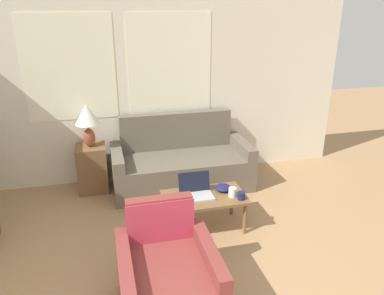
{
  "coord_description": "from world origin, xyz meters",
  "views": [
    {
      "loc": [
        -0.37,
        -1.22,
        2.3
      ],
      "look_at": [
        0.6,
        2.66,
        0.75
      ],
      "focal_mm": 35.0,
      "sensor_mm": 36.0,
      "label": 1
    }
  ],
  "objects_px": {
    "armchair": "(168,280)",
    "table_lamp": "(87,119)",
    "laptop": "(196,191)",
    "couch": "(181,165)",
    "snack_bowl": "(223,188)",
    "coffee_table": "(204,200)",
    "cup_navy": "(233,192)",
    "cup_yellow": "(241,196)"
  },
  "relations": [
    {
      "from": "armchair",
      "to": "cup_yellow",
      "type": "xyz_separation_m",
      "value": [
        0.95,
        0.88,
        0.16
      ]
    },
    {
      "from": "coffee_table",
      "to": "armchair",
      "type": "bearing_deg",
      "value": -119.7
    },
    {
      "from": "laptop",
      "to": "cup_yellow",
      "type": "distance_m",
      "value": 0.48
    },
    {
      "from": "table_lamp",
      "to": "laptop",
      "type": "xyz_separation_m",
      "value": [
        1.07,
        -1.19,
        -0.53
      ]
    },
    {
      "from": "snack_bowl",
      "to": "coffee_table",
      "type": "bearing_deg",
      "value": -162.04
    },
    {
      "from": "couch",
      "to": "cup_navy",
      "type": "bearing_deg",
      "value": -75.66
    },
    {
      "from": "armchair",
      "to": "table_lamp",
      "type": "xyz_separation_m",
      "value": [
        -0.56,
        2.26,
        0.7
      ]
    },
    {
      "from": "armchair",
      "to": "table_lamp",
      "type": "distance_m",
      "value": 2.43
    },
    {
      "from": "laptop",
      "to": "armchair",
      "type": "bearing_deg",
      "value": -115.38
    },
    {
      "from": "table_lamp",
      "to": "cup_yellow",
      "type": "xyz_separation_m",
      "value": [
        1.51,
        -1.38,
        -0.54
      ]
    },
    {
      "from": "couch",
      "to": "table_lamp",
      "type": "relative_size",
      "value": 3.27
    },
    {
      "from": "table_lamp",
      "to": "coffee_table",
      "type": "distance_m",
      "value": 1.8
    },
    {
      "from": "couch",
      "to": "cup_navy",
      "type": "xyz_separation_m",
      "value": [
        0.3,
        -1.17,
        0.16
      ]
    },
    {
      "from": "couch",
      "to": "coffee_table",
      "type": "height_order",
      "value": "couch"
    },
    {
      "from": "couch",
      "to": "coffee_table",
      "type": "xyz_separation_m",
      "value": [
        0.02,
        -1.09,
        0.06
      ]
    },
    {
      "from": "laptop",
      "to": "cup_yellow",
      "type": "relative_size",
      "value": 4.01
    },
    {
      "from": "laptop",
      "to": "cup_navy",
      "type": "relative_size",
      "value": 3.41
    },
    {
      "from": "cup_yellow",
      "to": "laptop",
      "type": "bearing_deg",
      "value": 156.12
    },
    {
      "from": "couch",
      "to": "coffee_table",
      "type": "distance_m",
      "value": 1.1
    },
    {
      "from": "table_lamp",
      "to": "cup_navy",
      "type": "distance_m",
      "value": 2.01
    },
    {
      "from": "table_lamp",
      "to": "laptop",
      "type": "height_order",
      "value": "table_lamp"
    },
    {
      "from": "couch",
      "to": "armchair",
      "type": "xyz_separation_m",
      "value": [
        -0.58,
        -2.14,
        -0.0
      ]
    },
    {
      "from": "coffee_table",
      "to": "table_lamp",
      "type": "bearing_deg",
      "value": 133.45
    },
    {
      "from": "laptop",
      "to": "coffee_table",
      "type": "bearing_deg",
      "value": -22.58
    },
    {
      "from": "cup_navy",
      "to": "armchair",
      "type": "bearing_deg",
      "value": -132.37
    },
    {
      "from": "laptop",
      "to": "cup_navy",
      "type": "distance_m",
      "value": 0.39
    },
    {
      "from": "table_lamp",
      "to": "laptop",
      "type": "distance_m",
      "value": 1.69
    },
    {
      "from": "laptop",
      "to": "couch",
      "type": "bearing_deg",
      "value": 86.33
    },
    {
      "from": "couch",
      "to": "armchair",
      "type": "height_order",
      "value": "couch"
    },
    {
      "from": "table_lamp",
      "to": "snack_bowl",
      "type": "bearing_deg",
      "value": -39.57
    },
    {
      "from": "table_lamp",
      "to": "cup_yellow",
      "type": "distance_m",
      "value": 2.12
    },
    {
      "from": "coffee_table",
      "to": "snack_bowl",
      "type": "bearing_deg",
      "value": 17.96
    },
    {
      "from": "coffee_table",
      "to": "cup_yellow",
      "type": "xyz_separation_m",
      "value": [
        0.35,
        -0.16,
        0.09
      ]
    },
    {
      "from": "couch",
      "to": "laptop",
      "type": "xyz_separation_m",
      "value": [
        -0.07,
        -1.06,
        0.16
      ]
    },
    {
      "from": "couch",
      "to": "armchair",
      "type": "bearing_deg",
      "value": -105.15
    },
    {
      "from": "snack_bowl",
      "to": "laptop",
      "type": "bearing_deg",
      "value": -172.74
    },
    {
      "from": "armchair",
      "to": "snack_bowl",
      "type": "xyz_separation_m",
      "value": [
        0.82,
        1.12,
        0.15
      ]
    },
    {
      "from": "couch",
      "to": "snack_bowl",
      "type": "relative_size",
      "value": 10.15
    },
    {
      "from": "cup_yellow",
      "to": "couch",
      "type": "bearing_deg",
      "value": 106.38
    },
    {
      "from": "cup_navy",
      "to": "cup_yellow",
      "type": "distance_m",
      "value": 0.11
    },
    {
      "from": "table_lamp",
      "to": "cup_navy",
      "type": "height_order",
      "value": "table_lamp"
    },
    {
      "from": "armchair",
      "to": "table_lamp",
      "type": "relative_size",
      "value": 1.54
    }
  ]
}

